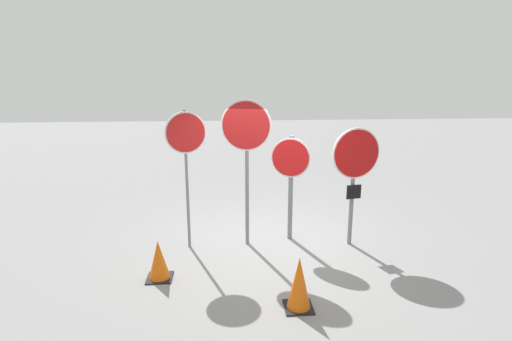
% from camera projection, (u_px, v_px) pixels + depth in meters
% --- Properties ---
extents(ground_plane, '(40.00, 40.00, 0.00)m').
position_uv_depth(ground_plane, '(272.00, 246.00, 7.34)').
color(ground_plane, gray).
extents(stop_sign_0, '(0.69, 0.27, 2.49)m').
position_uv_depth(stop_sign_0, '(186.00, 144.00, 6.81)').
color(stop_sign_0, slate).
rests_on(stop_sign_0, ground).
extents(stop_sign_1, '(0.87, 0.25, 2.66)m').
position_uv_depth(stop_sign_1, '(246.00, 139.00, 6.93)').
color(stop_sign_1, slate).
rests_on(stop_sign_1, ground).
extents(stop_sign_2, '(0.70, 0.27, 1.99)m').
position_uv_depth(stop_sign_2, '(291.00, 170.00, 7.31)').
color(stop_sign_2, slate).
rests_on(stop_sign_2, ground).
extents(stop_sign_3, '(0.89, 0.21, 2.18)m').
position_uv_depth(stop_sign_3, '(355.00, 163.00, 7.02)').
color(stop_sign_3, slate).
rests_on(stop_sign_3, ground).
extents(traffic_cone_0, '(0.39, 0.39, 0.62)m').
position_uv_depth(traffic_cone_0, '(159.00, 260.00, 6.10)').
color(traffic_cone_0, black).
rests_on(traffic_cone_0, ground).
extents(traffic_cone_1, '(0.39, 0.39, 0.74)m').
position_uv_depth(traffic_cone_1, '(299.00, 283.00, 5.32)').
color(traffic_cone_1, black).
rests_on(traffic_cone_1, ground).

